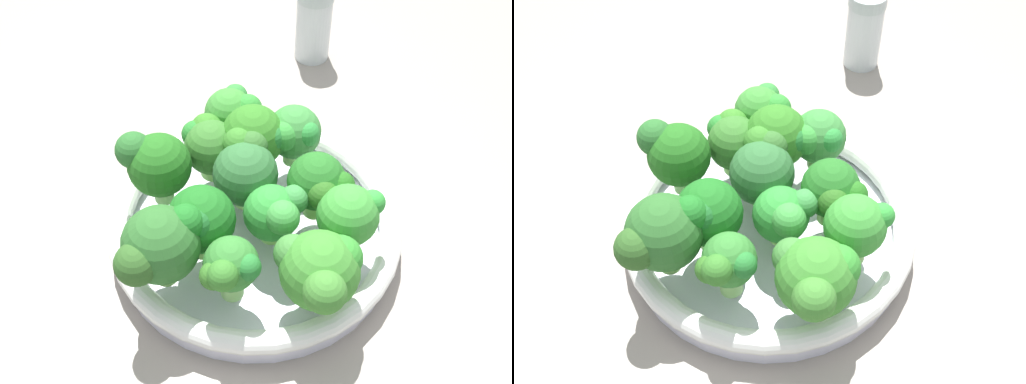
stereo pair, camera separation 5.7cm
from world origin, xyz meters
The scene contains 16 objects.
ground_plane centered at (0.00, 0.00, -1.25)cm, with size 130.00×130.00×2.50cm, color gray.
bowl centered at (-0.12, -2.42, 1.90)cm, with size 27.23×27.23×3.73cm.
broccoli_floret_0 centered at (-0.58, 0.81, 7.16)cm, with size 5.23×5.69×5.94cm.
broccoli_floret_1 centered at (6.04, 4.32, 7.86)cm, with size 5.20×4.81×6.40cm.
broccoli_floret_2 centered at (-3.10, -12.35, 7.20)cm, with size 5.33×5.08×5.86cm.
broccoli_floret_3 centered at (6.77, -8.57, 8.39)cm, with size 6.21×6.07×7.54cm.
broccoli_floret_4 centered at (0.82, -9.36, 7.22)cm, with size 5.58×5.93×6.03cm.
broccoli_floret_5 centered at (-5.18, 4.61, 7.84)cm, with size 5.86×5.33×6.93cm.
broccoli_floret_6 centered at (-4.85, 0.70, 7.86)cm, with size 5.23×5.47×6.80cm.
broccoli_floret_7 centered at (-2.70, -7.32, 7.95)cm, with size 6.02×6.52×7.25cm.
broccoli_floret_8 centered at (0.31, 7.98, 7.84)cm, with size 7.20×7.87×7.18cm.
broccoli_floret_9 centered at (10.08, 0.38, 8.50)cm, with size 8.08×6.45×7.93cm.
broccoli_floret_10 centered at (-0.35, -4.60, 7.69)cm, with size 5.92×6.79×6.78cm.
broccoli_floret_11 centered at (6.18, -0.89, 8.07)cm, with size 6.72×5.83×7.18cm.
broccoli_floret_12 centered at (-6.40, -6.40, 7.62)cm, with size 5.63×5.31×6.41cm.
pepper_shaker centered at (-20.39, -24.07, 4.84)cm, with size 4.45×4.45×9.56cm.
Camera 2 is at (13.40, 32.97, 49.73)cm, focal length 45.43 mm.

